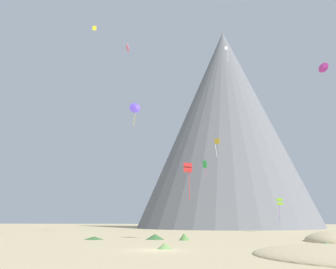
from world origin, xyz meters
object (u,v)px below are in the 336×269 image
object	(u,v)px
kite_green_low	(205,165)
kite_red_low	(188,168)
kite_indigo_high	(135,108)
kite_yellow_high	(94,28)
bush_near_right	(327,245)
bush_ridge_crest	(165,246)
kite_gold_mid	(217,143)
kite_rainbow_high	(128,48)
rock_massif	(228,133)
kite_lime_low	(280,202)
kite_magenta_high	(323,67)
bush_far_left	(155,237)
bush_scatter_east	(184,237)
kite_white_high	(227,51)
bush_low_patch	(94,238)

from	to	relation	value
kite_green_low	kite_red_low	distance (m)	24.71
kite_indigo_high	kite_yellow_high	size ratio (longest dim) A/B	5.30
bush_near_right	bush_ridge_crest	distance (m)	15.88
kite_gold_mid	kite_rainbow_high	xyz separation A→B (m)	(-13.33, -8.42, 13.96)
bush_ridge_crest	kite_yellow_high	xyz separation A→B (m)	(-19.75, 32.43, 40.90)
rock_massif	kite_red_low	xyz separation A→B (m)	(-6.46, -76.37, -21.73)
bush_near_right	kite_lime_low	xyz separation A→B (m)	(2.11, 49.21, 6.29)
kite_magenta_high	bush_far_left	bearing A→B (deg)	-122.10
bush_scatter_east	kite_white_high	size ratio (longest dim) A/B	0.44
kite_lime_low	bush_low_patch	bearing A→B (deg)	142.46
bush_scatter_east	kite_green_low	world-z (taller)	kite_green_low
bush_scatter_east	kite_gold_mid	distance (m)	18.03
bush_near_right	kite_red_low	xyz separation A→B (m)	(-14.97, 14.67, 9.75)
kite_magenta_high	kite_white_high	bearing A→B (deg)	-174.15
kite_green_low	kite_white_high	size ratio (longest dim) A/B	0.95
kite_green_low	kite_white_high	bearing A→B (deg)	32.24
kite_white_high	kite_indigo_high	bearing A→B (deg)	-165.07
rock_massif	kite_indigo_high	distance (m)	55.69
bush_near_right	kite_green_low	distance (m)	43.56
kite_yellow_high	kite_white_high	xyz separation A→B (m)	(26.77, 3.71, -5.13)
kite_green_low	bush_ridge_crest	bearing A→B (deg)	-11.47
rock_massif	kite_gold_mid	world-z (taller)	rock_massif
kite_gold_mid	kite_white_high	bearing A→B (deg)	-29.17
bush_ridge_crest	kite_magenta_high	world-z (taller)	kite_magenta_high
bush_scatter_east	bush_far_left	distance (m)	4.62
kite_yellow_high	kite_green_low	bearing A→B (deg)	-120.29
kite_yellow_high	kite_gold_mid	bearing A→B (deg)	-160.36
kite_red_low	bush_near_right	bearing A→B (deg)	-140.46
kite_yellow_high	bush_near_right	bearing A→B (deg)	175.85
bush_near_right	kite_white_high	world-z (taller)	kite_white_high
bush_ridge_crest	rock_massif	size ratio (longest dim) A/B	0.02
bush_far_left	kite_rainbow_high	distance (m)	29.02
kite_green_low	kite_yellow_high	xyz separation A→B (m)	(-21.57, -9.64, 27.42)
kite_red_low	kite_lime_low	distance (m)	38.68
bush_low_patch	bush_far_left	size ratio (longest dim) A/B	1.03
bush_ridge_crest	rock_massif	distance (m)	99.42
kite_yellow_high	kite_rainbow_high	world-z (taller)	kite_yellow_high
kite_red_low	rock_massif	bearing A→B (deg)	-10.87
bush_near_right	bush_ridge_crest	world-z (taller)	bush_near_right
bush_far_left	kite_lime_low	bearing A→B (deg)	57.84
bush_low_patch	kite_indigo_high	distance (m)	37.37
bush_near_right	rock_massif	distance (m)	96.70
rock_massif	kite_red_low	size ratio (longest dim) A/B	12.93
bush_low_patch	kite_yellow_high	distance (m)	44.65
bush_near_right	kite_green_low	bearing A→B (deg)	109.42
kite_indigo_high	kite_gold_mid	world-z (taller)	kite_indigo_high
kite_gold_mid	kite_yellow_high	distance (m)	36.47
bush_low_patch	rock_massif	world-z (taller)	rock_massif
bush_far_left	kite_rainbow_high	bearing A→B (deg)	-173.50
bush_far_left	rock_massif	distance (m)	83.48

